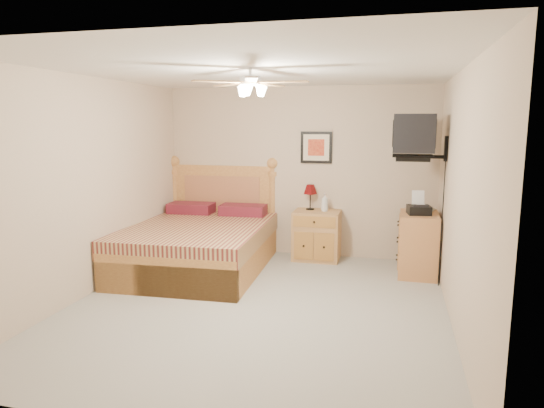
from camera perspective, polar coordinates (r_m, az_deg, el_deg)
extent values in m
plane|color=gray|center=(5.39, -1.75, -11.95)|extent=(4.50, 4.50, 0.00)
cube|color=white|center=(5.05, -1.90, 15.49)|extent=(4.00, 4.50, 0.04)
cube|color=tan|center=(7.25, 3.10, 3.77)|extent=(4.00, 0.04, 2.50)
cube|color=tan|center=(3.01, -13.76, -4.67)|extent=(4.00, 0.04, 2.50)
cube|color=tan|center=(5.94, -20.72, 1.90)|extent=(0.04, 4.50, 2.50)
cube|color=tan|center=(4.92, 21.19, 0.40)|extent=(0.04, 4.50, 2.50)
cube|color=#AD7E45|center=(7.10, 5.29, -3.68)|extent=(0.66, 0.50, 0.72)
imported|color=silver|center=(6.99, 6.23, 0.20)|extent=(0.12, 0.12, 0.26)
cube|color=black|center=(7.15, 5.24, 6.64)|extent=(0.46, 0.04, 0.46)
cube|color=#AE7844|center=(6.63, 16.80, -4.54)|extent=(0.49, 0.70, 0.82)
imported|color=beige|center=(6.80, 16.96, -0.57)|extent=(0.27, 0.31, 0.02)
imported|color=gray|center=(6.82, 16.95, -0.37)|extent=(0.19, 0.25, 0.02)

